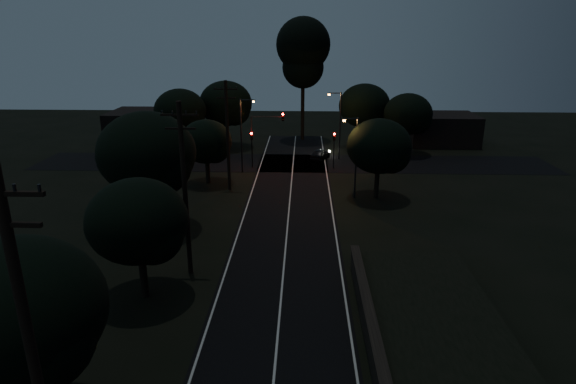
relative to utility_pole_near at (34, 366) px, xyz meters
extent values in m
cube|color=black|center=(6.00, 24.00, -6.24)|extent=(8.00, 70.00, 0.02)
cube|color=black|center=(6.00, 44.00, -6.24)|extent=(60.00, 8.00, 0.02)
cube|color=beige|center=(6.00, 24.00, -6.22)|extent=(0.12, 70.00, 0.01)
cube|color=beige|center=(2.25, 24.00, -6.22)|extent=(0.12, 70.00, 0.01)
cube|color=beige|center=(9.75, 24.00, -6.22)|extent=(0.12, 70.00, 0.01)
cylinder|color=black|center=(0.00, 0.00, -0.25)|extent=(0.30, 0.30, 12.00)
cube|color=black|center=(0.00, 0.00, 4.15)|extent=(1.80, 0.12, 0.12)
cylinder|color=black|center=(0.00, 17.00, -0.75)|extent=(0.30, 0.30, 11.00)
cube|color=black|center=(0.00, 17.00, 3.95)|extent=(2.20, 0.12, 0.12)
cube|color=black|center=(0.00, 17.00, 3.15)|extent=(1.80, 0.12, 0.12)
cylinder|color=black|center=(0.00, 34.00, -1.00)|extent=(0.30, 0.30, 10.50)
cube|color=black|center=(0.00, 34.00, 3.45)|extent=(2.20, 0.12, 0.12)
cube|color=black|center=(0.00, 34.00, 2.65)|extent=(1.80, 0.12, 0.12)
ellipsoid|color=black|center=(-3.00, 4.00, -0.92)|extent=(6.34, 6.34, 5.39)
sphere|color=black|center=(-1.89, 3.37, -1.55)|extent=(3.81, 3.81, 3.81)
cylinder|color=black|center=(-2.00, 14.00, -4.92)|extent=(0.44, 0.44, 2.66)
ellipsoid|color=black|center=(-2.00, 14.00, -1.47)|extent=(5.65, 5.65, 4.80)
sphere|color=black|center=(-1.01, 13.44, -2.03)|extent=(3.39, 3.39, 3.39)
cylinder|color=black|center=(-4.50, 24.00, -4.55)|extent=(0.44, 0.44, 3.39)
ellipsoid|color=black|center=(-4.50, 24.00, -0.11)|extent=(7.32, 7.32, 6.23)
sphere|color=black|center=(-3.22, 23.27, -0.84)|extent=(4.39, 4.39, 4.39)
cylinder|color=black|center=(-2.50, 36.00, -5.04)|extent=(0.44, 0.44, 2.41)
ellipsoid|color=black|center=(-2.50, 36.00, -1.92)|extent=(5.13, 5.13, 4.36)
sphere|color=black|center=(-1.60, 35.49, -2.43)|extent=(3.08, 3.08, 3.08)
cylinder|color=black|center=(-3.00, 52.00, -4.65)|extent=(0.44, 0.44, 3.20)
ellipsoid|color=black|center=(-3.00, 52.00, -0.48)|extent=(6.85, 6.85, 5.82)
sphere|color=black|center=(-1.80, 51.32, -1.17)|extent=(4.11, 4.11, 4.11)
cylinder|color=black|center=(-8.00, 48.00, -4.73)|extent=(0.44, 0.44, 3.02)
ellipsoid|color=black|center=(-8.00, 48.00, -0.84)|extent=(6.36, 6.36, 5.40)
sphere|color=black|center=(-6.89, 47.36, -1.48)|extent=(3.82, 3.82, 3.82)
cylinder|color=black|center=(15.00, 52.00, -4.71)|extent=(0.44, 0.44, 3.08)
ellipsoid|color=black|center=(15.00, 52.00, -0.68)|extent=(6.62, 6.62, 5.63)
sphere|color=black|center=(16.16, 51.34, -1.35)|extent=(3.97, 3.97, 3.97)
cylinder|color=black|center=(20.00, 49.00, -4.85)|extent=(0.44, 0.44, 2.79)
ellipsoid|color=black|center=(20.00, 49.00, -1.22)|extent=(5.95, 5.95, 5.06)
sphere|color=black|center=(21.04, 48.40, -1.82)|extent=(3.57, 3.57, 3.57)
cylinder|color=black|center=(14.00, 32.00, -4.87)|extent=(0.44, 0.44, 2.74)
ellipsoid|color=black|center=(14.00, 32.00, -1.32)|extent=(5.82, 5.82, 4.95)
sphere|color=black|center=(15.02, 31.42, -1.90)|extent=(3.49, 3.49, 3.49)
cylinder|color=black|center=(7.00, 57.00, -1.68)|extent=(0.50, 0.50, 9.14)
sphere|color=black|center=(7.00, 57.00, 6.71)|extent=(7.31, 7.31, 7.31)
sphere|color=black|center=(7.00, 57.00, 3.72)|extent=(5.65, 5.65, 5.65)
cube|color=black|center=(-14.00, 54.00, -4.05)|extent=(10.00, 8.00, 4.40)
cube|color=black|center=(26.00, 55.00, -4.25)|extent=(9.00, 7.00, 4.00)
cylinder|color=black|center=(1.40, 42.00, -4.65)|extent=(0.12, 0.12, 3.20)
cube|color=black|center=(1.40, 42.00, -2.60)|extent=(0.28, 0.22, 0.90)
sphere|color=#FF0705|center=(1.40, 41.87, -2.30)|extent=(0.22, 0.22, 0.22)
cylinder|color=black|center=(10.60, 42.00, -4.65)|extent=(0.12, 0.12, 3.20)
cube|color=black|center=(10.60, 42.00, -2.60)|extent=(0.28, 0.22, 0.90)
sphere|color=#FF0705|center=(10.60, 41.87, -2.30)|extent=(0.22, 0.22, 0.22)
cylinder|color=black|center=(1.40, 42.00, -3.75)|extent=(0.12, 0.12, 5.00)
cube|color=black|center=(4.90, 42.00, -0.45)|extent=(0.28, 0.22, 0.90)
sphere|color=#FF0705|center=(4.90, 41.87, -0.15)|extent=(0.22, 0.22, 0.22)
cube|color=black|center=(3.15, 42.00, -0.45)|extent=(3.50, 0.08, 0.08)
cylinder|color=black|center=(0.50, 40.00, -2.25)|extent=(0.16, 0.16, 8.00)
cube|color=black|center=(1.20, 40.00, 1.65)|extent=(1.40, 0.10, 0.10)
cube|color=black|center=(1.90, 40.00, 1.60)|extent=(0.35, 0.22, 0.12)
sphere|color=orange|center=(1.90, 40.00, 1.50)|extent=(0.26, 0.26, 0.26)
cylinder|color=black|center=(11.50, 46.00, -2.25)|extent=(0.16, 0.16, 8.00)
cube|color=black|center=(10.80, 46.00, 1.65)|extent=(1.40, 0.10, 0.10)
cube|color=black|center=(10.10, 46.00, 1.60)|extent=(0.35, 0.22, 0.12)
sphere|color=orange|center=(10.10, 46.00, 1.50)|extent=(0.26, 0.26, 0.26)
cylinder|color=black|center=(12.00, 32.00, -2.50)|extent=(0.16, 0.16, 7.50)
cube|color=black|center=(11.40, 32.00, 1.15)|extent=(1.20, 0.10, 0.10)
cube|color=black|center=(10.80, 32.00, 1.10)|extent=(0.35, 0.22, 0.12)
sphere|color=orange|center=(10.80, 32.00, 1.00)|extent=(0.26, 0.26, 0.26)
imported|color=black|center=(9.20, 45.91, -5.61)|extent=(2.76, 4.01, 1.27)
camera|label=1|loc=(7.24, -10.57, 8.65)|focal=30.00mm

